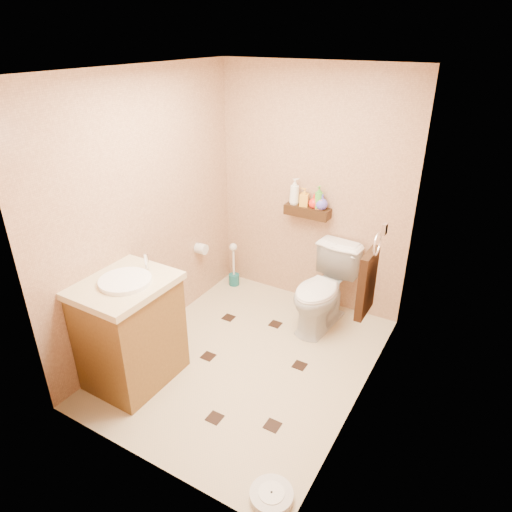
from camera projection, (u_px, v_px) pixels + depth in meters
The scene contains 20 objects.
ground at pixel (247, 360), 4.05m from camera, with size 2.50×2.50×0.00m, color #BDAD8A.
wall_back at pixel (312, 192), 4.49m from camera, with size 2.00×0.04×2.40m, color tan.
wall_front at pixel (130, 315), 2.55m from camera, with size 2.00×0.04×2.40m, color tan.
wall_left at pixel (148, 213), 3.96m from camera, with size 0.04×2.50×2.40m, color tan.
wall_right at pixel (373, 267), 3.07m from camera, with size 0.04×2.50×2.40m, color tan.
ceiling at pixel (244, 69), 2.98m from camera, with size 2.00×2.50×0.02m, color white.
wall_shelf at pixel (307, 211), 4.50m from camera, with size 0.46×0.14×0.10m, color #381F0F.
floor_accents at pixel (250, 363), 4.01m from camera, with size 1.16×1.42×0.01m.
toilet at pixel (323, 290), 4.36m from camera, with size 0.44×0.78×0.79m, color white.
vanity at pixel (131, 330), 3.65m from camera, with size 0.63×0.76×1.06m.
bathroom_scale at pixel (271, 495), 2.84m from camera, with size 0.34×0.34×0.06m.
toilet_brush at pixel (234, 270), 5.17m from camera, with size 0.12×0.12×0.52m.
towel_ring at pixel (368, 281), 3.42m from camera, with size 0.12×0.30×0.76m.
toilet_paper at pixel (201, 249), 4.71m from camera, with size 0.12×0.11×0.12m.
bottle_a at pixel (295, 191), 4.49m from camera, with size 0.10×0.10×0.26m, color white.
bottle_b at pixel (304, 197), 4.46m from camera, with size 0.08×0.08×0.18m, color gold.
bottle_c at pixel (314, 201), 4.42m from camera, with size 0.11×0.11×0.14m, color red.
bottle_d at pixel (319, 197), 4.38m from camera, with size 0.09×0.09×0.23m, color green.
bottle_e at pixel (320, 201), 4.39m from camera, with size 0.07×0.07×0.16m, color #DA6C48.
bottle_f at pixel (322, 202), 4.38m from camera, with size 0.12×0.12×0.15m, color #5952CE.
Camera 1 is at (1.68, -2.74, 2.63)m, focal length 32.00 mm.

